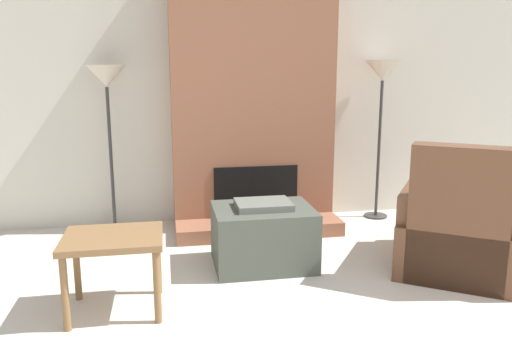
{
  "coord_description": "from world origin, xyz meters",
  "views": [
    {
      "loc": [
        -0.82,
        -1.56,
        1.5
      ],
      "look_at": [
        0.0,
        2.91,
        0.57
      ],
      "focal_mm": 35.0,
      "sensor_mm": 36.0,
      "label": 1
    }
  ],
  "objects_px": {
    "floor_lamp_left": "(107,87)",
    "side_table": "(113,247)",
    "ottoman": "(263,236)",
    "floor_lamp_right": "(382,80)",
    "armchair": "(458,233)"
  },
  "relations": [
    {
      "from": "floor_lamp_right",
      "to": "side_table",
      "type": "bearing_deg",
      "value": -146.58
    },
    {
      "from": "ottoman",
      "to": "armchair",
      "type": "distance_m",
      "value": 1.46
    },
    {
      "from": "floor_lamp_right",
      "to": "armchair",
      "type": "bearing_deg",
      "value": -89.33
    },
    {
      "from": "armchair",
      "to": "floor_lamp_left",
      "type": "relative_size",
      "value": 0.83
    },
    {
      "from": "ottoman",
      "to": "floor_lamp_right",
      "type": "distance_m",
      "value": 2.09
    },
    {
      "from": "armchair",
      "to": "floor_lamp_left",
      "type": "distance_m",
      "value": 3.16
    },
    {
      "from": "floor_lamp_right",
      "to": "floor_lamp_left",
      "type": "bearing_deg",
      "value": 180.0
    },
    {
      "from": "ottoman",
      "to": "side_table",
      "type": "height_order",
      "value": "ottoman"
    },
    {
      "from": "armchair",
      "to": "side_table",
      "type": "relative_size",
      "value": 2.11
    },
    {
      "from": "side_table",
      "to": "floor_lamp_right",
      "type": "relative_size",
      "value": 0.38
    },
    {
      "from": "armchair",
      "to": "side_table",
      "type": "bearing_deg",
      "value": 38.98
    },
    {
      "from": "floor_lamp_left",
      "to": "side_table",
      "type": "bearing_deg",
      "value": -84.55
    },
    {
      "from": "side_table",
      "to": "floor_lamp_left",
      "type": "xyz_separation_m",
      "value": [
        -0.15,
        1.62,
        0.92
      ]
    },
    {
      "from": "ottoman",
      "to": "floor_lamp_left",
      "type": "height_order",
      "value": "floor_lamp_left"
    },
    {
      "from": "armchair",
      "to": "floor_lamp_left",
      "type": "bearing_deg",
      "value": 5.96
    }
  ]
}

